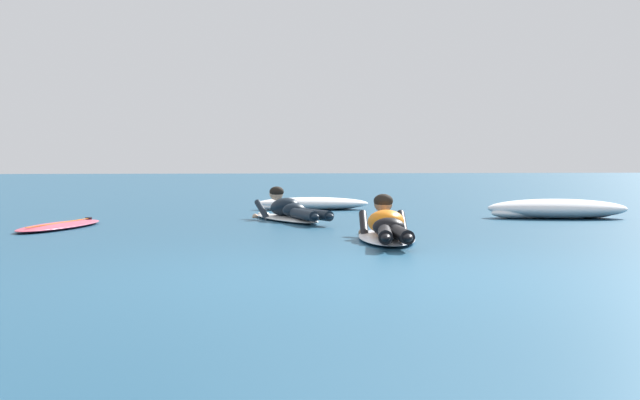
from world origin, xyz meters
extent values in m
plane|color=navy|center=(0.00, 10.00, 0.00)|extent=(120.00, 120.00, 0.00)
ellipsoid|color=silver|center=(0.87, 2.96, 0.04)|extent=(0.98, 2.16, 0.07)
ellipsoid|color=silver|center=(1.07, 3.93, 0.05)|extent=(0.25, 0.24, 0.06)
ellipsoid|color=orange|center=(0.88, 3.01, 0.20)|extent=(0.53, 0.76, 0.35)
ellipsoid|color=black|center=(0.81, 2.61, 0.17)|extent=(0.39, 0.34, 0.20)
cylinder|color=black|center=(0.62, 2.08, 0.14)|extent=(0.34, 0.82, 0.14)
ellipsoid|color=black|center=(0.52, 1.69, 0.14)|extent=(0.14, 0.24, 0.08)
cylinder|color=black|center=(0.78, 2.05, 0.14)|extent=(0.25, 0.82, 0.14)
ellipsoid|color=black|center=(0.72, 1.65, 0.14)|extent=(0.14, 0.24, 0.08)
cylinder|color=black|center=(0.74, 3.43, 0.12)|extent=(0.21, 0.63, 0.35)
sphere|color=#8C6647|center=(0.82, 3.82, 0.02)|extent=(0.09, 0.09, 0.09)
cylinder|color=black|center=(1.17, 3.32, 0.12)|extent=(0.21, 0.63, 0.35)
sphere|color=#8C6647|center=(1.24, 3.70, 0.02)|extent=(0.09, 0.09, 0.09)
sphere|color=#8C6647|center=(0.96, 3.41, 0.38)|extent=(0.21, 0.21, 0.21)
ellipsoid|color=black|center=(0.96, 3.39, 0.41)|extent=(0.25, 0.24, 0.16)
ellipsoid|color=white|center=(0.34, 6.51, 0.04)|extent=(0.92, 2.30, 0.07)
ellipsoid|color=white|center=(0.14, 7.56, 0.05)|extent=(0.22, 0.23, 0.06)
ellipsoid|color=black|center=(0.33, 6.56, 0.20)|extent=(0.52, 0.74, 0.35)
ellipsoid|color=black|center=(0.40, 6.17, 0.17)|extent=(0.39, 0.34, 0.20)
cylinder|color=black|center=(0.43, 5.56, 0.14)|extent=(0.25, 0.92, 0.14)
ellipsoid|color=black|center=(0.49, 5.11, 0.14)|extent=(0.14, 0.23, 0.08)
cylinder|color=black|center=(0.59, 5.59, 0.14)|extent=(0.36, 0.92, 0.14)
ellipsoid|color=black|center=(0.70, 5.15, 0.14)|extent=(0.14, 0.23, 0.08)
cylinder|color=black|center=(0.04, 6.89, 0.12)|extent=(0.20, 0.60, 0.34)
sphere|color=tan|center=(-0.03, 7.26, 0.02)|extent=(0.09, 0.09, 0.09)
cylinder|color=black|center=(0.48, 6.95, 0.12)|extent=(0.20, 0.60, 0.34)
sphere|color=tan|center=(0.41, 7.30, 0.02)|extent=(0.09, 0.09, 0.09)
sphere|color=tan|center=(0.26, 6.95, 0.38)|extent=(0.21, 0.21, 0.21)
ellipsoid|color=black|center=(0.26, 6.93, 0.41)|extent=(0.25, 0.24, 0.16)
ellipsoid|color=#E54C66|center=(-2.77, 5.57, 0.04)|extent=(1.26, 2.27, 0.07)
cube|color=orange|center=(-2.77, 5.57, 0.07)|extent=(0.65, 1.78, 0.01)
cone|color=black|center=(-2.47, 6.44, 0.01)|extent=(0.13, 0.13, 0.16)
ellipsoid|color=white|center=(1.28, 9.45, 0.11)|extent=(2.13, 1.05, 0.23)
ellipsoid|color=white|center=(1.80, 9.50, 0.08)|extent=(0.75, 0.42, 0.16)
ellipsoid|color=white|center=(0.66, 9.46, 0.06)|extent=(0.79, 0.51, 0.13)
ellipsoid|color=white|center=(4.48, 6.24, 0.15)|extent=(2.30, 1.59, 0.30)
ellipsoid|color=white|center=(5.02, 6.23, 0.10)|extent=(0.90, 0.77, 0.21)
ellipsoid|color=white|center=(3.85, 6.34, 0.08)|extent=(0.78, 0.55, 0.16)
camera|label=1|loc=(-1.70, -6.36, 0.83)|focal=50.04mm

